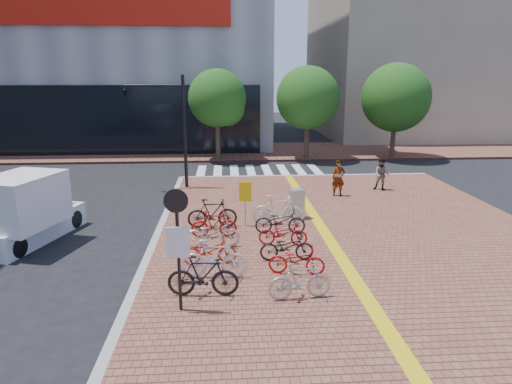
{
  "coord_description": "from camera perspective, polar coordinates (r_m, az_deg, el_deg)",
  "views": [
    {
      "loc": [
        -1.52,
        -13.05,
        5.61
      ],
      "look_at": [
        -0.37,
        3.81,
        1.3
      ],
      "focal_mm": 32.0,
      "sensor_mm": 36.0,
      "label": 1
    }
  ],
  "objects": [
    {
      "name": "bike_10",
      "position": [
        16.22,
        3.04,
        -3.63
      ],
      "size": [
        1.83,
        0.78,
        0.94
      ],
      "primitive_type": "imported",
      "rotation": [
        0.0,
        0.0,
        1.48
      ],
      "color": "black",
      "rests_on": "sidewalk"
    },
    {
      "name": "bike_1",
      "position": [
        12.78,
        -5.26,
        -8.3
      ],
      "size": [
        1.9,
        0.66,
        1.12
      ],
      "primitive_type": "imported",
      "rotation": [
        0.0,
        0.0,
        1.5
      ],
      "color": "silver",
      "rests_on": "sidewalk"
    },
    {
      "name": "street_trees",
      "position": [
        31.24,
        8.41,
        11.38
      ],
      "size": [
        16.2,
        4.6,
        6.35
      ],
      "color": "#38281E",
      "rests_on": "far_sidewalk"
    },
    {
      "name": "bike_7",
      "position": [
        13.04,
        5.1,
        -8.5
      ],
      "size": [
        1.67,
        0.85,
        0.84
      ],
      "primitive_type": "imported",
      "rotation": [
        0.0,
        0.0,
        1.38
      ],
      "color": "red",
      "rests_on": "sidewalk"
    },
    {
      "name": "bike_4",
      "position": [
        15.89,
        -5.28,
        -4.02
      ],
      "size": [
        1.6,
        0.46,
        0.96
      ],
      "primitive_type": "imported",
      "rotation": [
        0.0,
        0.0,
        1.57
      ],
      "color": "#AE180C",
      "rests_on": "sidewalk"
    },
    {
      "name": "utility_box",
      "position": [
        17.95,
        5.09,
        -1.5
      ],
      "size": [
        0.63,
        0.53,
        1.17
      ],
      "primitive_type": "cube",
      "rotation": [
        0.0,
        0.0,
        0.3
      ],
      "color": "#A7A7AB",
      "rests_on": "sidewalk"
    },
    {
      "name": "bike_9",
      "position": [
        15.13,
        3.38,
        -5.17
      ],
      "size": [
        1.67,
        0.79,
        0.84
      ],
      "primitive_type": "imported",
      "rotation": [
        0.0,
        0.0,
        1.42
      ],
      "color": "#AF0C11",
      "rests_on": "sidewalk"
    },
    {
      "name": "tactile_strip",
      "position": [
        10.34,
        17.57,
        -18.25
      ],
      "size": [
        0.4,
        34.0,
        0.01
      ],
      "primitive_type": "cube",
      "color": "gold",
      "rests_on": "sidewalk"
    },
    {
      "name": "crosswalk",
      "position": [
        27.7,
        0.38,
        2.63
      ],
      "size": [
        7.5,
        4.0,
        0.01
      ],
      "color": "silver",
      "rests_on": "ground"
    },
    {
      "name": "traffic_light_pole",
      "position": [
        22.92,
        -12.23,
        9.87
      ],
      "size": [
        2.97,
        1.14,
        5.53
      ],
      "color": "black",
      "rests_on": "sidewalk"
    },
    {
      "name": "yellow_sign",
      "position": [
        16.81,
        -1.36,
        -0.47
      ],
      "size": [
        0.46,
        0.12,
        1.69
      ],
      "color": "#B7B7BC",
      "rests_on": "sidewalk"
    },
    {
      "name": "far_sidewalk",
      "position": [
        34.53,
        -1.32,
        5.08
      ],
      "size": [
        70.0,
        8.0,
        0.15
      ],
      "primitive_type": "cube",
      "color": "brown",
      "rests_on": "ground"
    },
    {
      "name": "bike_11",
      "position": [
        17.11,
        2.76,
        -2.28
      ],
      "size": [
        1.99,
        0.85,
        1.16
      ],
      "primitive_type": "imported",
      "rotation": [
        0.0,
        0.0,
        1.41
      ],
      "color": "white",
      "rests_on": "sidewalk"
    },
    {
      "name": "bike_6",
      "position": [
        11.67,
        5.53,
        -10.96
      ],
      "size": [
        1.67,
        0.64,
        0.98
      ],
      "primitive_type": "imported",
      "rotation": [
        0.0,
        0.0,
        1.68
      ],
      "color": "#A9A8AD",
      "rests_on": "sidewalk"
    },
    {
      "name": "notice_sign",
      "position": [
        10.67,
        -9.78,
        -5.4
      ],
      "size": [
        0.56,
        0.13,
        3.01
      ],
      "color": "black",
      "rests_on": "sidewalk"
    },
    {
      "name": "bike_3",
      "position": [
        15.01,
        -5.51,
        -5.15
      ],
      "size": [
        1.82,
        0.68,
        0.95
      ],
      "primitive_type": "imported",
      "rotation": [
        0.0,
        0.0,
        1.6
      ],
      "color": "#B4B4B9",
      "rests_on": "sidewalk"
    },
    {
      "name": "building_beige",
      "position": [
        49.22,
        20.47,
        17.4
      ],
      "size": [
        20.0,
        18.0,
        18.0
      ],
      "primitive_type": "cube",
      "color": "gray",
      "rests_on": "ground"
    },
    {
      "name": "kerb_west",
      "position": [
        10.08,
        -18.57,
        -19.81
      ],
      "size": [
        0.25,
        34.0,
        0.15
      ],
      "primitive_type": "cube",
      "color": "gray",
      "rests_on": "ground"
    },
    {
      "name": "bike_5",
      "position": [
        16.89,
        -5.48,
        -2.65
      ],
      "size": [
        1.86,
        0.61,
        1.1
      ],
      "primitive_type": "imported",
      "rotation": [
        0.0,
        0.0,
        1.62
      ],
      "color": "black",
      "rests_on": "sidewalk"
    },
    {
      "name": "pedestrian_b",
      "position": [
        23.14,
        15.46,
        2.13
      ],
      "size": [
        0.94,
        0.86,
        1.58
      ],
      "primitive_type": "imported",
      "rotation": [
        0.0,
        0.0,
        -0.42
      ],
      "color": "#454B57",
      "rests_on": "sidewalk"
    },
    {
      "name": "box_truck",
      "position": [
        17.7,
        -26.98,
        -1.85
      ],
      "size": [
        2.97,
        4.59,
        2.46
      ],
      "color": "silver",
      "rests_on": "ground"
    },
    {
      "name": "kerb_north",
      "position": [
        26.05,
        6.2,
        1.96
      ],
      "size": [
        14.0,
        0.25,
        0.15
      ],
      "primitive_type": "cube",
      "color": "gray",
      "rests_on": "ground"
    },
    {
      "name": "bike_2",
      "position": [
        13.73,
        -5.83,
        -7.28
      ],
      "size": [
        1.65,
        0.67,
        0.85
      ],
      "primitive_type": "imported",
      "rotation": [
        0.0,
        0.0,
        1.63
      ],
      "color": "red",
      "rests_on": "sidewalk"
    },
    {
      "name": "bike_8",
      "position": [
        13.96,
        3.87,
        -6.85
      ],
      "size": [
        1.64,
        0.58,
        0.86
      ],
      "primitive_type": "imported",
      "rotation": [
        0.0,
        0.0,
        1.57
      ],
      "color": "black",
      "rests_on": "sidewalk"
    },
    {
      "name": "bike_0",
      "position": [
        11.81,
        -6.64,
        -10.36
      ],
      "size": [
        1.86,
        0.64,
        1.1
      ],
      "primitive_type": "imported",
      "rotation": [
        0.0,
        0.0,
        1.5
      ],
      "color": "black",
      "rests_on": "sidewalk"
    },
    {
      "name": "ground",
      "position": [
        14.29,
        2.56,
        -8.82
      ],
      "size": [
        120.0,
        120.0,
        0.0
      ],
      "primitive_type": "plane",
      "color": "black",
      "rests_on": "ground"
    },
    {
      "name": "sidewalk",
      "position": [
        10.77,
        22.75,
        -17.85
      ],
      "size": [
        14.0,
        34.0,
        0.15
      ],
      "primitive_type": "cube",
      "color": "brown",
      "rests_on": "ground"
    },
    {
      "name": "pedestrian_a",
      "position": [
        21.55,
        10.26,
        1.73
      ],
      "size": [
        0.62,
        0.41,
        1.7
      ],
      "primitive_type": "imported",
      "rotation": [
        0.0,
        0.0,
        0.0
      ],
      "color": "gray",
      "rests_on": "sidewalk"
    }
  ]
}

